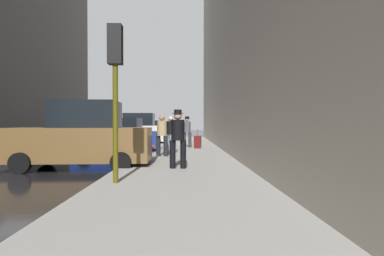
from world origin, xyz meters
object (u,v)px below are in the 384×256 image
(parked_blue_sedan, at_px, (118,136))
(pedestrian_in_tan_coat, at_px, (162,133))
(fire_hydrant, at_px, (150,145))
(pedestrian_with_fedora, at_px, (178,136))
(parked_white_van, at_px, (137,130))
(pedestrian_with_beanie, at_px, (187,130))
(parked_bronze_suv, at_px, (82,138))
(traffic_light, at_px, (115,68))
(rolling_suitcase, at_px, (198,142))
(pedestrian_in_jeans, at_px, (171,132))
(parked_gray_coupe, at_px, (146,131))

(parked_blue_sedan, relative_size, pedestrian_in_tan_coat, 2.50)
(parked_blue_sedan, distance_m, fire_hydrant, 2.41)
(pedestrian_with_fedora, relative_size, pedestrian_in_tan_coat, 1.04)
(parked_blue_sedan, bearing_deg, pedestrian_with_fedora, -63.30)
(parked_white_van, xyz_separation_m, pedestrian_with_fedora, (3.22, -12.41, 0.10))
(parked_blue_sedan, relative_size, pedestrian_with_beanie, 2.40)
(parked_bronze_suv, height_order, traffic_light, traffic_light)
(fire_hydrant, bearing_deg, parked_blue_sedan, 139.19)
(parked_blue_sedan, distance_m, rolling_suitcase, 4.30)
(fire_hydrant, bearing_deg, pedestrian_in_jeans, 4.92)
(parked_blue_sedan, bearing_deg, parked_white_van, 90.00)
(traffic_light, relative_size, pedestrian_in_tan_coat, 2.11)
(rolling_suitcase, bearing_deg, pedestrian_with_fedora, -96.88)
(pedestrian_in_tan_coat, bearing_deg, parked_gray_coupe, 99.97)
(parked_white_van, xyz_separation_m, parked_gray_coupe, (0.00, 5.08, -0.18))
(rolling_suitcase, bearing_deg, parked_blue_sedan, -164.78)
(parked_white_van, bearing_deg, pedestrian_with_fedora, -75.45)
(fire_hydrant, bearing_deg, pedestrian_with_beanie, 61.92)
(pedestrian_in_tan_coat, bearing_deg, rolling_suitcase, 67.99)
(parked_gray_coupe, height_order, traffic_light, traffic_light)
(parked_bronze_suv, height_order, pedestrian_with_beanie, parked_bronze_suv)
(parked_bronze_suv, relative_size, fire_hydrant, 6.62)
(parked_bronze_suv, bearing_deg, parked_white_van, 90.00)
(parked_gray_coupe, bearing_deg, pedestrian_with_fedora, -79.56)
(pedestrian_in_jeans, bearing_deg, pedestrian_with_fedora, -84.70)
(parked_white_van, distance_m, fire_hydrant, 7.79)
(parked_blue_sedan, height_order, pedestrian_with_beanie, pedestrian_with_beanie)
(parked_white_van, relative_size, pedestrian_in_tan_coat, 2.69)
(pedestrian_in_tan_coat, relative_size, rolling_suitcase, 1.64)
(parked_gray_coupe, bearing_deg, pedestrian_in_tan_coat, -80.03)
(parked_white_van, bearing_deg, parked_bronze_suv, -90.00)
(parked_gray_coupe, xyz_separation_m, pedestrian_in_jeans, (2.76, -12.56, 0.26))
(parked_bronze_suv, xyz_separation_m, fire_hydrant, (1.80, 3.86, -0.54))
(parked_gray_coupe, bearing_deg, fire_hydrant, -81.88)
(parked_white_van, height_order, pedestrian_in_tan_coat, parked_white_van)
(parked_gray_coupe, distance_m, traffic_light, 19.85)
(pedestrian_in_jeans, bearing_deg, parked_bronze_suv, -125.02)
(pedestrian_with_fedora, height_order, pedestrian_in_tan_coat, pedestrian_with_fedora)
(parked_blue_sedan, distance_m, pedestrian_in_jeans, 3.14)
(parked_blue_sedan, xyz_separation_m, rolling_suitcase, (4.13, 1.12, -0.36))
(traffic_light, height_order, rolling_suitcase, traffic_light)
(parked_white_van, xyz_separation_m, pedestrian_with_beanie, (3.55, -4.29, 0.10))
(parked_white_van, relative_size, traffic_light, 1.28)
(parked_bronze_suv, distance_m, parked_gray_coupe, 16.51)
(traffic_light, bearing_deg, fire_hydrant, 90.41)
(parked_bronze_suv, distance_m, pedestrian_in_tan_coat, 3.47)
(parked_blue_sedan, bearing_deg, fire_hydrant, -40.81)
(parked_blue_sedan, xyz_separation_m, pedestrian_with_beanie, (3.55, 1.71, 0.29))
(pedestrian_with_beanie, xyz_separation_m, pedestrian_in_tan_coat, (-1.08, -4.69, -0.03))
(pedestrian_with_fedora, bearing_deg, fire_hydrant, 106.31)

